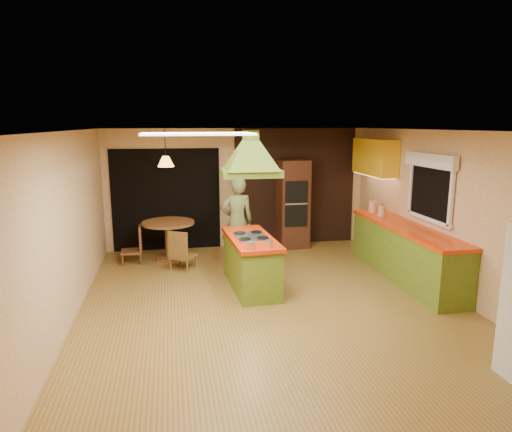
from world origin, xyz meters
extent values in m
plane|color=olive|center=(0.00, 0.00, 0.00)|extent=(6.50, 6.50, 0.00)
plane|color=beige|center=(0.00, 3.25, 1.25)|extent=(5.50, 0.00, 5.50)
plane|color=beige|center=(0.00, -3.25, 1.25)|extent=(5.50, 0.00, 5.50)
plane|color=beige|center=(-2.75, 0.00, 1.25)|extent=(0.00, 6.50, 6.50)
plane|color=beige|center=(2.75, 0.00, 1.25)|extent=(0.00, 6.50, 6.50)
plane|color=silver|center=(0.00, 0.00, 2.50)|extent=(6.50, 6.50, 0.00)
cube|color=#381E14|center=(1.25, 3.23, 1.25)|extent=(2.64, 0.03, 2.50)
cube|color=black|center=(-1.50, 3.23, 1.05)|extent=(2.20, 0.03, 2.10)
cube|color=olive|center=(2.45, 0.60, 0.43)|extent=(0.58, 3.00, 0.86)
cube|color=#E53807|center=(2.45, 0.60, 0.89)|extent=(0.62, 3.05, 0.06)
cube|color=yellow|center=(2.57, 2.20, 1.95)|extent=(0.34, 1.40, 0.70)
cube|color=black|center=(2.72, 0.40, 1.55)|extent=(0.03, 1.16, 0.96)
cube|color=white|center=(2.67, 0.40, 2.02)|extent=(0.10, 1.35, 0.22)
cube|color=white|center=(-1.10, -1.20, 2.48)|extent=(1.20, 0.60, 0.03)
cube|color=olive|center=(-0.19, 0.65, 0.39)|extent=(0.69, 1.62, 0.78)
cube|color=red|center=(-0.19, 0.65, 0.81)|extent=(0.75, 1.69, 0.06)
cube|color=silver|center=(-0.19, 0.65, 0.84)|extent=(0.52, 0.72, 0.02)
cube|color=#5B7A1E|center=(-0.19, 0.65, 1.85)|extent=(0.92, 0.67, 0.11)
pyramid|color=#5B7A1E|center=(-0.19, 0.65, 2.35)|extent=(0.92, 0.67, 0.45)
cube|color=#5B7A1E|center=(-0.19, 0.65, 2.43)|extent=(0.22, 0.22, 0.15)
imported|color=#576033|center=(-0.24, 1.83, 0.83)|extent=(0.63, 0.43, 1.66)
cube|color=#4F2919|center=(1.12, 2.95, 0.93)|extent=(0.64, 0.61, 1.86)
cube|color=black|center=(1.12, 2.65, 1.23)|extent=(0.48, 0.04, 0.45)
cube|color=black|center=(1.12, 2.65, 0.73)|extent=(0.48, 0.04, 0.45)
cylinder|color=brown|center=(-1.48, 2.48, 0.73)|extent=(1.00, 1.00, 0.05)
cylinder|color=brown|center=(-1.48, 2.48, 0.38)|extent=(0.14, 0.14, 0.70)
cylinder|color=brown|center=(-1.48, 2.48, 0.03)|extent=(0.56, 0.56, 0.05)
cone|color=#FF9E3F|center=(-1.48, 2.48, 1.90)|extent=(0.35, 0.35, 0.20)
cylinder|color=beige|center=(2.40, 1.82, 1.03)|extent=(0.20, 0.20, 0.22)
cylinder|color=beige|center=(2.40, 1.43, 1.02)|extent=(0.18, 0.18, 0.20)
cylinder|color=#EFE7C0|center=(2.40, 1.42, 0.99)|extent=(0.12, 0.12, 0.15)
camera|label=1|loc=(-1.41, -6.23, 2.60)|focal=32.00mm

